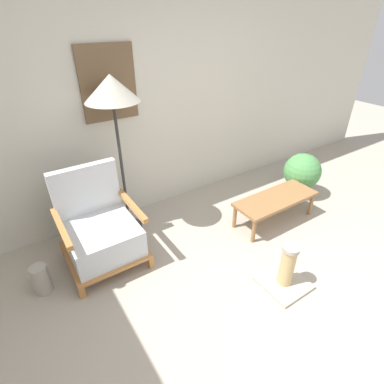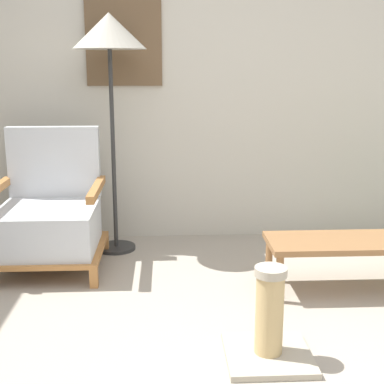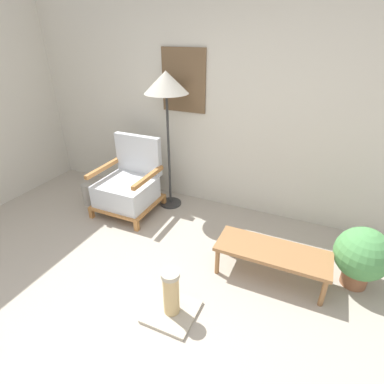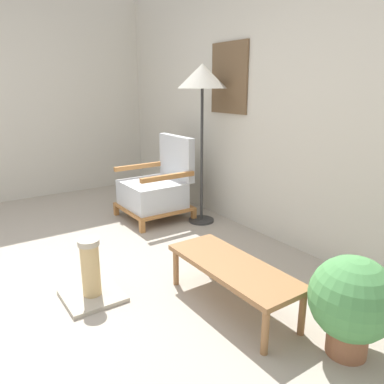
# 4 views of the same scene
# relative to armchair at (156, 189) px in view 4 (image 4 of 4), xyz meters

# --- Properties ---
(ground_plane) EXTENTS (14.00, 14.00, 0.00)m
(ground_plane) POSITION_rel_armchair_xyz_m (1.08, -1.66, -0.34)
(ground_plane) COLOR #A89E8E
(wall_back) EXTENTS (8.00, 0.09, 2.70)m
(wall_back) POSITION_rel_armchair_xyz_m (1.07, 0.67, 1.01)
(wall_back) COLOR beige
(wall_back) RESTS_ON ground_plane
(wall_left) EXTENTS (0.06, 8.00, 2.70)m
(wall_left) POSITION_rel_armchair_xyz_m (-1.69, -1.16, 1.01)
(wall_left) COLOR beige
(wall_left) RESTS_ON ground_plane
(armchair) EXTENTS (0.72, 0.70, 0.93)m
(armchair) POSITION_rel_armchair_xyz_m (0.00, 0.00, 0.00)
(armchair) COLOR #B2753D
(armchair) RESTS_ON ground_plane
(floor_lamp) EXTENTS (0.51, 0.51, 1.69)m
(floor_lamp) POSITION_rel_armchair_xyz_m (0.41, 0.34, 1.16)
(floor_lamp) COLOR #2D2D2D
(floor_lamp) RESTS_ON ground_plane
(coffee_table) EXTENTS (1.02, 0.39, 0.32)m
(coffee_table) POSITION_rel_armchair_xyz_m (1.90, -0.48, -0.06)
(coffee_table) COLOR olive
(coffee_table) RESTS_ON ground_plane
(vase) EXTENTS (0.14, 0.14, 0.29)m
(vase) POSITION_rel_armchair_xyz_m (-0.60, -0.11, -0.20)
(vase) COLOR #9E998E
(vase) RESTS_ON ground_plane
(potted_plant) EXTENTS (0.48, 0.48, 0.59)m
(potted_plant) POSITION_rel_armchair_xyz_m (2.63, -0.24, -0.01)
(potted_plant) COLOR #935B3D
(potted_plant) RESTS_ON ground_plane
(scratching_post) EXTENTS (0.40, 0.40, 0.45)m
(scratching_post) POSITION_rel_armchair_xyz_m (1.25, -1.23, -0.19)
(scratching_post) COLOR #B2A893
(scratching_post) RESTS_ON ground_plane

